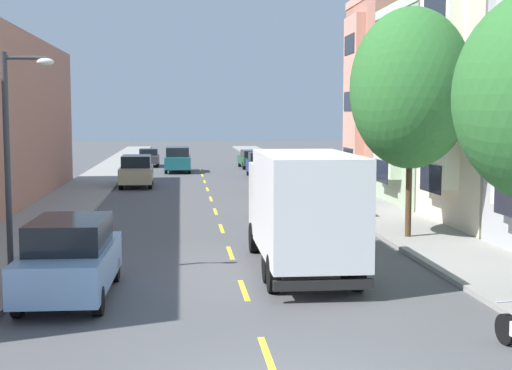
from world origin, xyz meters
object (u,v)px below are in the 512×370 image
at_px(parked_suv_sky, 70,258).
at_px(delivery_box_truck, 301,205).
at_px(street_lamp, 13,145).
at_px(parked_wagon_forest, 252,158).
at_px(street_tree_second, 411,88).
at_px(parked_suv_burgundy, 322,195).
at_px(moving_teal_sedan, 178,159).
at_px(parked_pickup_black, 284,178).
at_px(parked_hatchback_charcoal, 149,158).
at_px(parked_pickup_navy, 263,166).
at_px(parked_suv_champagne, 136,171).

bearing_deg(parked_suv_sky, delivery_box_truck, 20.89).
bearing_deg(street_lamp, parked_wagon_forest, 75.69).
distance_m(street_tree_second, parked_suv_burgundy, 7.52).
bearing_deg(moving_teal_sedan, parked_pickup_black, -68.82).
height_order(street_tree_second, parked_hatchback_charcoal, street_tree_second).
bearing_deg(street_lamp, parked_pickup_navy, 71.91).
bearing_deg(parked_pickup_black, parked_pickup_navy, 89.93).
relative_size(parked_suv_sky, parked_suv_champagne, 1.00).
height_order(street_lamp, parked_pickup_navy, street_lamp).
bearing_deg(parked_suv_sky, moving_teal_sedan, 86.39).
bearing_deg(parked_suv_burgundy, parked_suv_sky, -124.09).
xyz_separation_m(street_tree_second, delivery_box_truck, (-4.60, -4.70, -3.41)).
bearing_deg(street_tree_second, parked_pickup_black, 97.76).
distance_m(street_tree_second, parked_suv_champagne, 23.33).
height_order(street_tree_second, parked_suv_sky, street_tree_second).
height_order(parked_suv_champagne, parked_pickup_black, parked_suv_champagne).
bearing_deg(street_tree_second, parked_suv_champagne, 117.75).
bearing_deg(parked_wagon_forest, street_tree_second, -86.55).
distance_m(street_tree_second, parked_suv_sky, 13.44).
relative_size(street_tree_second, street_lamp, 1.35).
bearing_deg(parked_suv_burgundy, parked_hatchback_charcoal, 105.22).
xyz_separation_m(parked_pickup_navy, parked_pickup_black, (-0.01, -10.30, 0.00)).
height_order(street_tree_second, street_lamp, street_tree_second).
relative_size(parked_suv_sky, parked_suv_burgundy, 1.00).
bearing_deg(moving_teal_sedan, parked_suv_champagne, -102.48).
height_order(parked_suv_sky, parked_wagon_forest, parked_suv_sky).
bearing_deg(moving_teal_sedan, parked_suv_sky, -93.61).
height_order(parked_suv_champagne, parked_suv_burgundy, same).
bearing_deg(street_lamp, parked_suv_burgundy, 46.10).
height_order(parked_suv_burgundy, moving_teal_sedan, same).
relative_size(street_tree_second, delivery_box_truck, 1.07).
xyz_separation_m(parked_suv_sky, parked_wagon_forest, (8.51, 42.08, -0.18)).
xyz_separation_m(parked_suv_sky, parked_suv_champagne, (-0.05, 27.29, 0.00)).
distance_m(parked_hatchback_charcoal, parked_pickup_navy, 14.58).
height_order(parked_suv_champagne, parked_pickup_navy, parked_suv_champagne).
height_order(parked_wagon_forest, parked_suv_champagne, parked_suv_champagne).
distance_m(street_lamp, moving_teal_sedan, 36.76).
bearing_deg(parked_suv_sky, parked_suv_champagne, 90.10).
height_order(parked_suv_sky, parked_pickup_navy, parked_suv_sky).
relative_size(parked_wagon_forest, parked_suv_burgundy, 0.98).
relative_size(parked_pickup_navy, parked_suv_burgundy, 1.10).
bearing_deg(moving_teal_sedan, street_lamp, -96.47).
bearing_deg(parked_suv_burgundy, delivery_box_truck, -104.16).
height_order(delivery_box_truck, parked_pickup_black, delivery_box_truck).
distance_m(parked_wagon_forest, parked_pickup_navy, 8.89).
relative_size(street_lamp, moving_teal_sedan, 1.23).
relative_size(street_lamp, parked_pickup_black, 1.11).
relative_size(parked_hatchback_charcoal, parked_pickup_navy, 0.75).
height_order(parked_suv_champagne, parked_hatchback_charcoal, parked_suv_champagne).
relative_size(parked_wagon_forest, parked_suv_champagne, 0.98).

